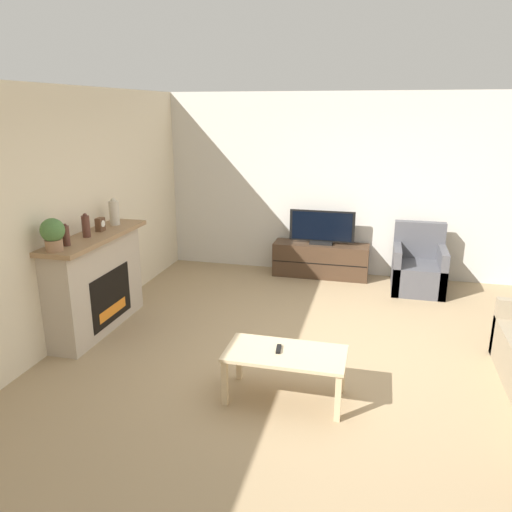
{
  "coord_description": "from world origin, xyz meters",
  "views": [
    {
      "loc": [
        0.37,
        -4.54,
        2.47
      ],
      "look_at": [
        -0.95,
        0.73,
        0.85
      ],
      "focal_mm": 35.0,
      "sensor_mm": 36.0,
      "label": 1
    }
  ],
  "objects_px": {
    "mantel_vase_centre_left": "(86,226)",
    "potted_plant": "(53,233)",
    "tv_stand": "(321,260)",
    "mantel_clock": "(100,224)",
    "armchair": "(418,269)",
    "coffee_table": "(285,358)",
    "remote": "(279,349)",
    "fireplace": "(96,282)",
    "tv": "(322,229)",
    "mantel_vase_left": "(66,235)",
    "mantel_vase_right": "(114,212)"
  },
  "relations": [
    {
      "from": "mantel_vase_centre_left",
      "to": "potted_plant",
      "type": "bearing_deg",
      "value": -90.0
    },
    {
      "from": "potted_plant",
      "to": "tv_stand",
      "type": "bearing_deg",
      "value": 55.01
    },
    {
      "from": "mantel_clock",
      "to": "armchair",
      "type": "relative_size",
      "value": 0.16
    },
    {
      "from": "coffee_table",
      "to": "remote",
      "type": "relative_size",
      "value": 6.78
    },
    {
      "from": "fireplace",
      "to": "armchair",
      "type": "relative_size",
      "value": 1.74
    },
    {
      "from": "tv",
      "to": "coffee_table",
      "type": "bearing_deg",
      "value": -88.21
    },
    {
      "from": "mantel_vase_left",
      "to": "mantel_vase_centre_left",
      "type": "bearing_deg",
      "value": 90.0
    },
    {
      "from": "mantel_clock",
      "to": "tv_stand",
      "type": "distance_m",
      "value": 3.38
    },
    {
      "from": "fireplace",
      "to": "mantel_vase_left",
      "type": "height_order",
      "value": "mantel_vase_left"
    },
    {
      "from": "mantel_vase_centre_left",
      "to": "mantel_clock",
      "type": "bearing_deg",
      "value": 89.84
    },
    {
      "from": "armchair",
      "to": "mantel_vase_right",
      "type": "bearing_deg",
      "value": -153.99
    },
    {
      "from": "mantel_vase_centre_left",
      "to": "mantel_vase_left",
      "type": "bearing_deg",
      "value": -90.0
    },
    {
      "from": "remote",
      "to": "tv",
      "type": "bearing_deg",
      "value": 83.74
    },
    {
      "from": "mantel_vase_right",
      "to": "coffee_table",
      "type": "xyz_separation_m",
      "value": [
        2.34,
        -1.39,
        -0.89
      ]
    },
    {
      "from": "armchair",
      "to": "coffee_table",
      "type": "bearing_deg",
      "value": -112.17
    },
    {
      "from": "potted_plant",
      "to": "mantel_vase_left",
      "type": "bearing_deg",
      "value": 90.0
    },
    {
      "from": "remote",
      "to": "tv_stand",
      "type": "bearing_deg",
      "value": 83.73
    },
    {
      "from": "tv",
      "to": "armchair",
      "type": "bearing_deg",
      "value": -10.38
    },
    {
      "from": "mantel_vase_centre_left",
      "to": "armchair",
      "type": "bearing_deg",
      "value": 33.17
    },
    {
      "from": "mantel_clock",
      "to": "remote",
      "type": "bearing_deg",
      "value": -24.67
    },
    {
      "from": "mantel_vase_centre_left",
      "to": "armchair",
      "type": "height_order",
      "value": "mantel_vase_centre_left"
    },
    {
      "from": "armchair",
      "to": "potted_plant",
      "type": "bearing_deg",
      "value": -141.04
    },
    {
      "from": "mantel_clock",
      "to": "tv",
      "type": "distance_m",
      "value": 3.27
    },
    {
      "from": "tv",
      "to": "coffee_table",
      "type": "height_order",
      "value": "tv"
    },
    {
      "from": "tv_stand",
      "to": "remote",
      "type": "bearing_deg",
      "value": -89.29
    },
    {
      "from": "mantel_vase_left",
      "to": "mantel_vase_right",
      "type": "relative_size",
      "value": 0.7
    },
    {
      "from": "mantel_clock",
      "to": "armchair",
      "type": "xyz_separation_m",
      "value": [
        3.63,
        2.09,
        -0.91
      ]
    },
    {
      "from": "armchair",
      "to": "coffee_table",
      "type": "relative_size",
      "value": 0.88
    },
    {
      "from": "mantel_vase_right",
      "to": "armchair",
      "type": "xyz_separation_m",
      "value": [
        3.63,
        1.77,
        -0.98
      ]
    },
    {
      "from": "tv_stand",
      "to": "remote",
      "type": "height_order",
      "value": "tv_stand"
    },
    {
      "from": "tv",
      "to": "remote",
      "type": "relative_size",
      "value": 6.28
    },
    {
      "from": "fireplace",
      "to": "mantel_vase_right",
      "type": "xyz_separation_m",
      "value": [
        0.02,
        0.48,
        0.71
      ]
    },
    {
      "from": "mantel_vase_left",
      "to": "potted_plant",
      "type": "height_order",
      "value": "potted_plant"
    },
    {
      "from": "mantel_vase_right",
      "to": "potted_plant",
      "type": "bearing_deg",
      "value": -90.0
    },
    {
      "from": "fireplace",
      "to": "armchair",
      "type": "xyz_separation_m",
      "value": [
        3.65,
        2.25,
        -0.28
      ]
    },
    {
      "from": "tv_stand",
      "to": "armchair",
      "type": "bearing_deg",
      "value": -10.46
    },
    {
      "from": "mantel_vase_centre_left",
      "to": "armchair",
      "type": "relative_size",
      "value": 0.28
    },
    {
      "from": "fireplace",
      "to": "mantel_vase_centre_left",
      "type": "height_order",
      "value": "mantel_vase_centre_left"
    },
    {
      "from": "fireplace",
      "to": "potted_plant",
      "type": "bearing_deg",
      "value": -88.59
    },
    {
      "from": "fireplace",
      "to": "potted_plant",
      "type": "xyz_separation_m",
      "value": [
        0.02,
        -0.68,
        0.73
      ]
    },
    {
      "from": "mantel_vase_right",
      "to": "mantel_clock",
      "type": "bearing_deg",
      "value": -89.86
    },
    {
      "from": "fireplace",
      "to": "mantel_clock",
      "type": "relative_size",
      "value": 10.7
    },
    {
      "from": "mantel_vase_left",
      "to": "potted_plant",
      "type": "distance_m",
      "value": 0.21
    },
    {
      "from": "tv_stand",
      "to": "coffee_table",
      "type": "distance_m",
      "value": 3.42
    },
    {
      "from": "mantel_clock",
      "to": "coffee_table",
      "type": "xyz_separation_m",
      "value": [
        2.34,
        -1.07,
        -0.82
      ]
    },
    {
      "from": "fireplace",
      "to": "mantel_vase_right",
      "type": "distance_m",
      "value": 0.86
    },
    {
      "from": "mantel_vase_right",
      "to": "fireplace",
      "type": "bearing_deg",
      "value": -92.0
    },
    {
      "from": "mantel_clock",
      "to": "coffee_table",
      "type": "relative_size",
      "value": 0.14
    },
    {
      "from": "coffee_table",
      "to": "mantel_vase_left",
      "type": "bearing_deg",
      "value": 169.69
    },
    {
      "from": "mantel_vase_right",
      "to": "remote",
      "type": "bearing_deg",
      "value": -30.97
    }
  ]
}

